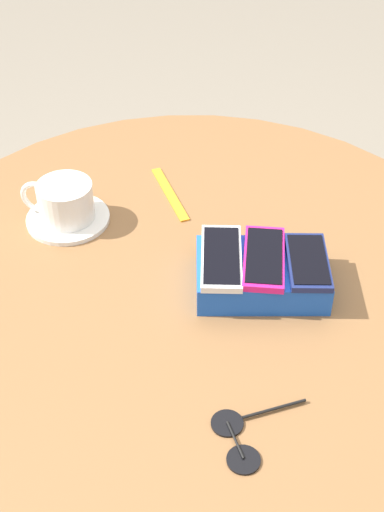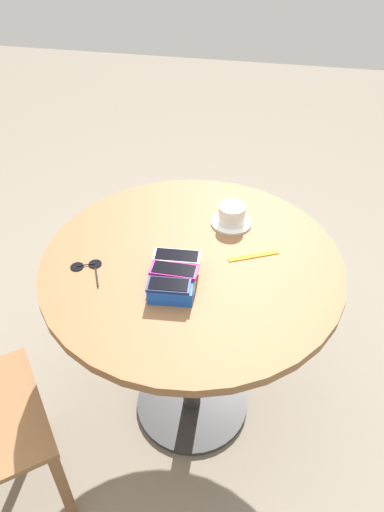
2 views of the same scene
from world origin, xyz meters
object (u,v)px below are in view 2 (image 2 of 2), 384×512
Objects in this scene: phone_white at (177,256)px; saucer at (231,222)px; phone_magenta at (174,270)px; coffee_cup at (232,213)px; phone_box at (173,277)px; phone_navy at (169,285)px; round_table at (192,294)px; sunglasses at (87,267)px; lanyard_strap at (253,256)px.

phone_white reaches higher than saucer.
coffee_cup reaches higher than phone_magenta.
phone_magenta is (-0.00, -0.00, 0.03)m from phone_box.
phone_white is at bearing 153.10° from saucer.
round_table is at bearing -11.38° from phone_navy.
phone_navy is 0.41m from saucer.
phone_white is at bearing 153.26° from coffee_cup.
phone_box is at bearing 1.19° from phone_navy.
phone_magenta is (0.06, -0.00, 0.00)m from phone_navy.
phone_white is 0.30m from saucer.
sunglasses is at bearing 85.61° from phone_magenta.
sunglasses is at bearing 126.78° from saucer.
round_table is 6.87× the size of phone_magenta.
phone_magenta is at bearing 126.90° from lanyard_strap.
saucer is at bearing -22.23° from phone_box.
phone_box is 1.47× the size of phone_magenta.
phone_box reaches higher than lanyard_strap.
round_table is 0.24m from lanyard_strap.
saucer is at bearing -26.90° from phone_white.
lanyard_strap is at bearing -151.16° from coffee_cup.
coffee_cup is at bearing -22.12° from phone_box.
phone_white is 0.30m from coffee_cup.
phone_magenta reaches higher than round_table.
phone_magenta is at bearing -121.56° from phone_box.
round_table is at bearing -74.33° from sunglasses.
phone_navy is 0.12m from phone_white.
phone_magenta reaches higher than saucer.
saucer reaches higher than lanyard_strap.
phone_navy is at bearing 161.48° from coffee_cup.
coffee_cup is at bearing -21.56° from phone_magenta.
phone_magenta is at bearing -1.46° from phone_navy.
phone_white is (0.06, 0.00, 0.03)m from phone_box.
phone_navy reaches higher than lanyard_strap.
phone_navy is 0.06m from phone_magenta.
coffee_cup is at bearing -18.52° from phone_navy.
sunglasses is at bearing 106.10° from lanyard_strap.
phone_white is at bearing 141.14° from round_table.
lanyard_strap reaches higher than round_table.
round_table is at bearing -38.86° from phone_white.
lanyard_strap is at bearing -150.66° from saucer.
lanyard_strap is 0.51m from sunglasses.
phone_box reaches higher than saucer.
coffee_cup is at bearing -23.74° from round_table.
phone_navy is 0.91× the size of saucer.
phone_box is 1.23× the size of lanyard_strap.
phone_navy reaches higher than saucer.
sunglasses is (0.08, 0.27, -0.05)m from phone_navy.
phone_navy reaches higher than sunglasses.
coffee_cup reaches higher than phone_box.
phone_navy is 1.01× the size of coffee_cup.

